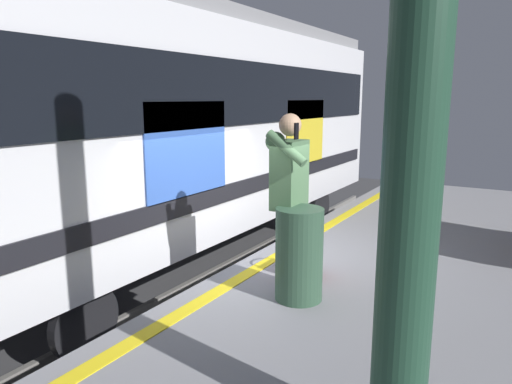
# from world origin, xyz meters

# --- Properties ---
(ground_plane) EXTENTS (24.64, 24.64, 0.00)m
(ground_plane) POSITION_xyz_m (0.00, 0.00, 0.00)
(ground_plane) COLOR #3D3D3F
(platform) EXTENTS (12.80, 4.90, 1.02)m
(platform) POSITION_xyz_m (0.00, 2.45, 0.51)
(platform) COLOR gray
(platform) RESTS_ON ground
(safety_line) EXTENTS (12.54, 0.16, 0.01)m
(safety_line) POSITION_xyz_m (0.00, 0.30, 1.03)
(safety_line) COLOR yellow
(safety_line) RESTS_ON platform
(track_rail_near) EXTENTS (16.64, 0.08, 0.16)m
(track_rail_near) POSITION_xyz_m (0.00, -1.50, 0.08)
(track_rail_near) COLOR slate
(track_rail_near) RESTS_ON ground
(track_rail_far) EXTENTS (16.64, 0.08, 0.16)m
(track_rail_far) POSITION_xyz_m (0.00, -2.93, 0.08)
(track_rail_far) COLOR slate
(track_rail_far) RESTS_ON ground
(train_carriage) EXTENTS (9.71, 2.92, 4.09)m
(train_carriage) POSITION_xyz_m (-1.54, -2.21, 2.58)
(train_carriage) COLOR silver
(train_carriage) RESTS_ON ground
(passenger) EXTENTS (0.57, 0.55, 1.78)m
(passenger) POSITION_xyz_m (0.59, 0.85, 2.07)
(passenger) COLOR #383347
(passenger) RESTS_ON platform
(handbag) EXTENTS (0.36, 0.33, 0.37)m
(handbag) POSITION_xyz_m (0.16, 0.86, 1.20)
(handbag) COLOR maroon
(handbag) RESTS_ON platform
(station_column) EXTENTS (0.30, 0.30, 3.82)m
(station_column) POSITION_xyz_m (2.36, 2.42, 2.94)
(station_column) COLOR #1E3F2D
(station_column) RESTS_ON platform
(trash_bin) EXTENTS (0.46, 0.46, 0.90)m
(trash_bin) POSITION_xyz_m (0.78, 1.07, 1.48)
(trash_bin) COLOR #2D4C38
(trash_bin) RESTS_ON platform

